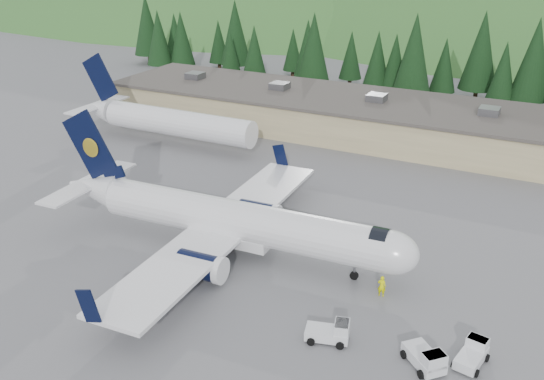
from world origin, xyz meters
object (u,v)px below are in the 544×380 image
(baggage_tug_b, at_px, (426,359))
(baggage_tug_c, at_px, (473,354))
(airliner, at_px, (231,221))
(ramp_worker, at_px, (382,286))
(terminal_building, at_px, (342,114))
(baggage_tug_a, at_px, (331,332))
(second_airliner, at_px, (162,120))

(baggage_tug_b, relative_size, baggage_tug_c, 1.09)
(airliner, height_order, baggage_tug_c, airliner)
(ramp_worker, bearing_deg, baggage_tug_b, 123.05)
(terminal_building, distance_m, ramp_worker, 43.02)
(airliner, bearing_deg, baggage_tug_c, -17.33)
(airliner, distance_m, baggage_tug_a, 15.38)
(baggage_tug_c, bearing_deg, second_airliner, 69.47)
(airliner, relative_size, ramp_worker, 19.28)
(second_airliner, relative_size, baggage_tug_b, 8.00)
(airliner, bearing_deg, ramp_worker, -5.94)
(baggage_tug_c, bearing_deg, baggage_tug_b, 137.94)
(terminal_building, xyz_separation_m, ramp_worker, (18.34, -38.88, -1.71))
(airliner, distance_m, terminal_building, 38.26)
(second_airliner, bearing_deg, airliner, -42.69)
(baggage_tug_a, relative_size, baggage_tug_c, 1.07)
(terminal_building, bearing_deg, airliner, -84.02)
(second_airliner, bearing_deg, ramp_worker, -30.88)
(ramp_worker, bearing_deg, airliner, -7.27)
(baggage_tug_b, relative_size, terminal_building, 0.05)
(baggage_tug_a, height_order, terminal_building, terminal_building)
(second_airliner, xyz_separation_m, baggage_tug_b, (43.57, -29.93, -2.56))
(airliner, relative_size, baggage_tug_b, 10.21)
(second_airliner, distance_m, baggage_tug_a, 47.60)
(baggage_tug_c, distance_m, ramp_worker, 9.43)
(airliner, bearing_deg, baggage_tug_a, -34.46)
(second_airliner, relative_size, ramp_worker, 15.11)
(baggage_tug_a, bearing_deg, ramp_worker, 63.88)
(second_airliner, bearing_deg, baggage_tug_c, -31.12)
(second_airliner, distance_m, ramp_worker, 44.64)
(baggage_tug_a, distance_m, terminal_building, 49.10)
(baggage_tug_c, xyz_separation_m, ramp_worker, (-7.97, 5.03, 0.21))
(baggage_tug_a, bearing_deg, terminal_building, 95.39)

